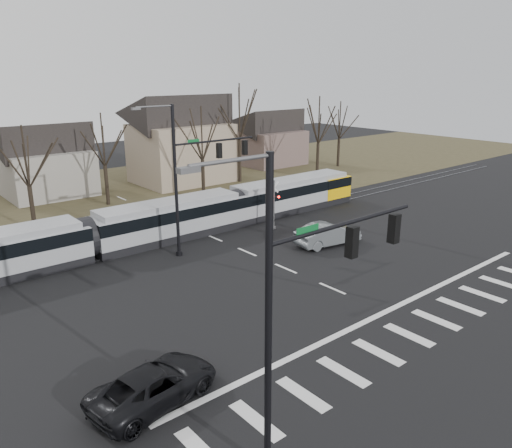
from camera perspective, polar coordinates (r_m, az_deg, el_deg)
ground at (r=28.63m, az=11.72°, el=-8.51°), size 140.00×140.00×0.00m
grass_verge at (r=53.40m, az=-16.01°, el=3.24°), size 140.00×28.00×0.01m
crosswalk at (r=26.64m, az=18.54°, el=-11.11°), size 27.00×2.60×0.01m
stop_line at (r=27.68m, az=14.65°, el=-9.64°), size 28.00×0.35×0.01m
lane_dashes at (r=39.74m, az=-6.47°, el=-0.88°), size 0.18×30.00×0.01m
rail_pair at (r=39.58m, az=-6.31°, el=-0.91°), size 90.00×1.52×0.06m
tram at (r=37.91m, az=-10.02°, el=0.60°), size 38.77×2.88×2.94m
sedan at (r=36.67m, az=8.20°, el=-1.14°), size 3.38×5.59×1.66m
suv at (r=20.38m, az=-11.55°, el=-17.57°), size 4.08×6.00×1.45m
signal_pole_near_left at (r=15.51m, az=5.93°, el=-7.80°), size 9.28×0.44×10.20m
signal_pole_far at (r=34.20m, az=-6.90°, el=6.02°), size 9.28×0.44×10.20m
rail_crossing_signal at (r=39.68m, az=2.05°, el=2.03°), size 1.08×0.36×4.00m
tree_row at (r=48.00m, az=-11.33°, el=8.15°), size 59.20×7.20×10.00m
house_b at (r=54.66m, az=-22.90°, el=7.11°), size 8.64×7.56×7.65m
house_c at (r=57.43m, az=-8.56°, el=9.96°), size 10.80×8.64×10.10m
house_d at (r=68.03m, az=1.57°, el=10.16°), size 8.64×7.56×7.65m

